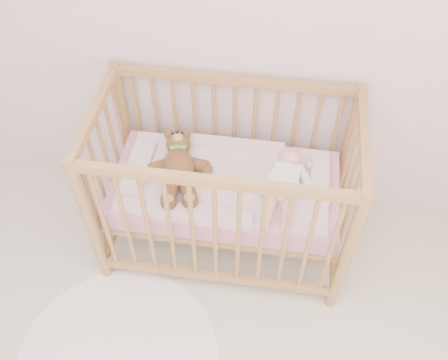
# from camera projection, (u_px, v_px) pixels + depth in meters

# --- Properties ---
(wall_back) EXTENTS (4.00, 0.02, 2.70)m
(wall_back) POSITION_uv_depth(u_px,v_px,m) (207.00, 5.00, 2.35)
(wall_back) COLOR silver
(wall_back) RESTS_ON floor
(crib) EXTENTS (1.36, 0.76, 1.00)m
(crib) POSITION_uv_depth(u_px,v_px,m) (225.00, 187.00, 2.73)
(crib) COLOR #B6834D
(crib) RESTS_ON floor
(mattress) EXTENTS (1.22, 0.62, 0.13)m
(mattress) POSITION_uv_depth(u_px,v_px,m) (225.00, 189.00, 2.74)
(mattress) COLOR pink
(mattress) RESTS_ON crib
(blanket) EXTENTS (1.10, 0.58, 0.06)m
(blanket) POSITION_uv_depth(u_px,v_px,m) (225.00, 180.00, 2.68)
(blanket) COLOR #EAA1B3
(blanket) RESTS_ON mattress
(baby) EXTENTS (0.32, 0.57, 0.13)m
(baby) POSITION_uv_depth(u_px,v_px,m) (285.00, 180.00, 2.58)
(baby) COLOR white
(baby) RESTS_ON blanket
(teddy_bear) EXTENTS (0.48, 0.60, 0.15)m
(teddy_bear) POSITION_uv_depth(u_px,v_px,m) (178.00, 167.00, 2.63)
(teddy_bear) COLOR brown
(teddy_bear) RESTS_ON blanket
(rug) EXTENTS (1.06, 1.06, 0.01)m
(rug) POSITION_uv_depth(u_px,v_px,m) (118.00, 360.00, 2.61)
(rug) COLOR white
(rug) RESTS_ON floor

